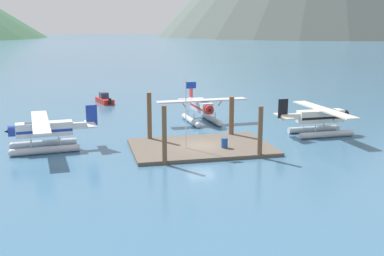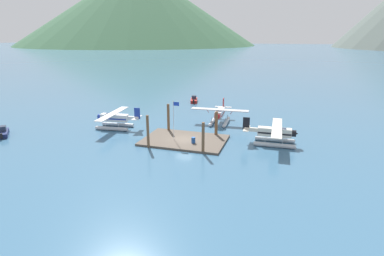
# 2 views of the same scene
# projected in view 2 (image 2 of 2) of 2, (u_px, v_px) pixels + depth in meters

# --- Properties ---
(ground_plane) EXTENTS (1200.00, 1200.00, 0.00)m
(ground_plane) POSITION_uv_depth(u_px,v_px,m) (184.00, 141.00, 46.48)
(ground_plane) COLOR #38607F
(dock_platform) EXTENTS (12.42, 8.38, 0.30)m
(dock_platform) POSITION_uv_depth(u_px,v_px,m) (184.00, 140.00, 46.44)
(dock_platform) COLOR brown
(dock_platform) RESTS_ON ground
(piling_near_left) EXTENTS (0.38, 0.38, 4.77)m
(piling_near_left) POSITION_uv_depth(u_px,v_px,m) (148.00, 132.00, 43.18)
(piling_near_left) COLOR brown
(piling_near_left) RESTS_ON ground
(piling_near_right) EXTENTS (0.40, 0.40, 4.38)m
(piling_near_right) POSITION_uv_depth(u_px,v_px,m) (203.00, 138.00, 41.05)
(piling_near_right) COLOR brown
(piling_near_right) RESTS_ON ground
(piling_far_left) EXTENTS (0.44, 0.44, 4.71)m
(piling_far_left) POSITION_uv_depth(u_px,v_px,m) (168.00, 118.00, 50.43)
(piling_far_left) COLOR brown
(piling_far_left) RESTS_ON ground
(piling_far_right) EXTENTS (0.49, 0.49, 4.04)m
(piling_far_right) POSITION_uv_depth(u_px,v_px,m) (216.00, 124.00, 48.14)
(piling_far_right) COLOR brown
(piling_far_right) RESTS_ON ground
(flagpole) EXTENTS (0.95, 0.10, 5.99)m
(flagpole) POSITION_uv_depth(u_px,v_px,m) (174.00, 116.00, 45.22)
(flagpole) COLOR silver
(flagpole) RESTS_ON dock_platform
(fuel_drum) EXTENTS (0.62, 0.62, 0.88)m
(fuel_drum) POSITION_uv_depth(u_px,v_px,m) (193.00, 140.00, 44.62)
(fuel_drum) COLOR #1E4C99
(fuel_drum) RESTS_ON dock_platform
(mountain_ridge_centre_peak) EXTENTS (386.00, 386.00, 123.42)m
(mountain_ridge_centre_peak) POSITION_uv_depth(u_px,v_px,m) (138.00, 6.00, 501.87)
(mountain_ridge_centre_peak) COLOR #386042
(mountain_ridge_centre_peak) RESTS_ON ground
(seaplane_white_port_fwd) EXTENTS (7.96, 10.49, 3.84)m
(seaplane_white_port_fwd) POSITION_uv_depth(u_px,v_px,m) (115.00, 120.00, 52.39)
(seaplane_white_port_fwd) COLOR #B7BABF
(seaplane_white_port_fwd) RESTS_ON ground
(seaplane_silver_bow_right) EXTENTS (10.46, 7.98, 3.84)m
(seaplane_silver_bow_right) POSITION_uv_depth(u_px,v_px,m) (220.00, 115.00, 55.49)
(seaplane_silver_bow_right) COLOR #B7BABF
(seaplane_silver_bow_right) RESTS_ON ground
(seaplane_cream_stbd_fwd) EXTENTS (7.98, 10.44, 3.84)m
(seaplane_cream_stbd_fwd) POSITION_uv_depth(u_px,v_px,m) (275.00, 134.00, 44.59)
(seaplane_cream_stbd_fwd) COLOR #B7BABF
(seaplane_cream_stbd_fwd) RESTS_ON ground
(boat_navy_open_sw) EXTENTS (3.98, 4.07, 1.50)m
(boat_navy_open_sw) POSITION_uv_depth(u_px,v_px,m) (3.00, 132.00, 49.06)
(boat_navy_open_sw) COLOR navy
(boat_navy_open_sw) RESTS_ON ground
(boat_red_open_north) EXTENTS (2.54, 4.78, 1.50)m
(boat_red_open_north) POSITION_uv_depth(u_px,v_px,m) (194.00, 100.00, 73.94)
(boat_red_open_north) COLOR #B2231E
(boat_red_open_north) RESTS_ON ground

